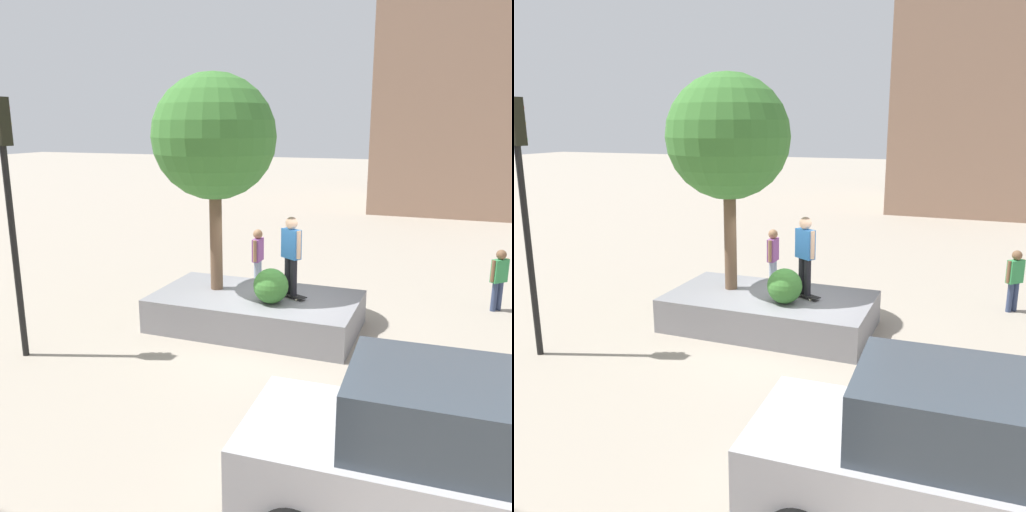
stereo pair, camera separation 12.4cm
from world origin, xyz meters
TOP-DOWN VIEW (x-y plane):
  - ground_plane at (0.00, 0.00)m, footprint 120.00×120.00m
  - planter_ledge at (0.52, -0.27)m, footprint 4.49×2.46m
  - plaza_tree at (1.55, -0.43)m, footprint 2.72×2.72m
  - boxwood_shrub at (0.05, 0.09)m, footprint 0.75×0.75m
  - skateboard at (-0.23, -0.42)m, footprint 0.81×0.55m
  - skateboarder at (-0.23, -0.42)m, footprint 0.50×0.41m
  - sedan_parked at (-3.57, 4.96)m, footprint 4.29×2.11m
  - traffic_light_corner at (4.26, 2.72)m, footprint 0.30×0.35m
  - passerby_with_bag at (1.50, -3.01)m, footprint 0.26×0.57m
  - pedestrian_crossing at (-4.59, -3.37)m, footprint 0.41×0.41m
  - plaza_lowrise_south at (-3.25, -20.84)m, footprint 7.96×8.57m

SIDE VIEW (x-z plane):
  - ground_plane at x=0.00m, z-range 0.00..0.00m
  - planter_ledge at x=0.52m, z-range 0.00..0.75m
  - skateboard at x=-0.23m, z-range 0.77..0.84m
  - pedestrian_crossing at x=-4.59m, z-range 0.12..1.65m
  - passerby_with_bag at x=1.50m, z-range 0.13..1.80m
  - sedan_parked at x=-3.57m, z-range 0.02..1.98m
  - boxwood_shrub at x=0.05m, z-range 0.75..1.50m
  - skateboarder at x=-0.23m, z-range 0.95..2.67m
  - traffic_light_corner at x=4.26m, z-range 0.87..5.78m
  - plaza_tree at x=1.55m, z-range 1.76..6.55m
  - plaza_lowrise_south at x=-3.25m, z-range 0.00..13.85m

